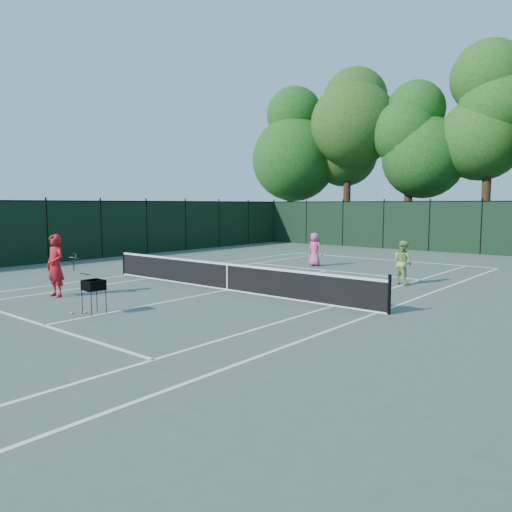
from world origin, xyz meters
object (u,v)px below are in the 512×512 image
Objects in this scene: player_pink at (315,249)px; loose_ball_near_cart at (86,312)px; player_green at (403,262)px; ball_hopper at (94,285)px; loose_ball_midcourt at (72,313)px; coach at (55,266)px.

loose_ball_near_cart is at bearing 100.87° from player_pink.
player_green is 10.73m from ball_hopper.
player_green is 11.29m from loose_ball_midcourt.
player_pink reaches higher than loose_ball_near_cart.
ball_hopper is 0.93m from loose_ball_midcourt.
player_green reaches higher than loose_ball_midcourt.
loose_ball_near_cart is at bearing 54.92° from loose_ball_midcourt.
player_green is at bearing 162.24° from player_pink.
player_green is 1.74× the size of ball_hopper.
coach is 1.25× the size of player_pink.
loose_ball_near_cart is 0.34m from loose_ball_midcourt.
coach is 11.79m from player_green.
player_green is 23.23× the size of loose_ball_near_cart.
player_green is at bearing 65.83° from loose_ball_midcourt.
coach is 28.70× the size of loose_ball_midcourt.
player_green reaches higher than ball_hopper.
loose_ball_midcourt is (-4.61, -10.28, -0.76)m from player_green.
ball_hopper is 13.34× the size of loose_ball_midcourt.
loose_ball_midcourt is at bearing 86.33° from player_green.
loose_ball_midcourt is at bearing -125.08° from loose_ball_near_cart.
player_pink is at bearing 77.07° from coach.
coach reaches higher than loose_ball_midcourt.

